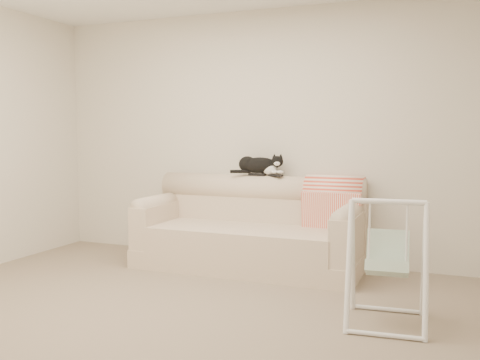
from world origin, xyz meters
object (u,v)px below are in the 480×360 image
at_px(sofa, 251,232).
at_px(baby_swing, 387,262).
at_px(remote_b, 276,175).
at_px(tuxedo_cat, 260,165).
at_px(remote_a, 257,174).

height_order(sofa, baby_swing, sofa).
distance_m(remote_b, baby_swing, 1.91).
relative_size(sofa, tuxedo_cat, 3.96).
distance_m(remote_a, tuxedo_cat, 0.10).
height_order(tuxedo_cat, baby_swing, tuxedo_cat).
bearing_deg(baby_swing, remote_b, 132.78).
bearing_deg(remote_b, tuxedo_cat, 167.21).
height_order(remote_a, baby_swing, remote_a).
height_order(sofa, remote_b, remote_b).
bearing_deg(tuxedo_cat, sofa, -90.31).
relative_size(remote_a, baby_swing, 0.21).
bearing_deg(remote_a, remote_b, -9.33).
xyz_separation_m(remote_a, baby_swing, (1.47, -1.40, -0.47)).
distance_m(sofa, remote_a, 0.61).
relative_size(sofa, baby_swing, 2.48).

